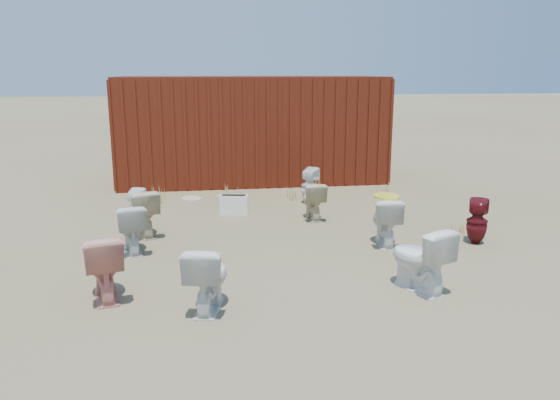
{
  "coord_description": "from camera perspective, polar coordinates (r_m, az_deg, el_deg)",
  "views": [
    {
      "loc": [
        -1.24,
        -7.64,
        2.53
      ],
      "look_at": [
        0.0,
        0.6,
        0.55
      ],
      "focal_mm": 35.0,
      "sensor_mm": 36.0,
      "label": 1
    }
  ],
  "objects": [
    {
      "name": "toilet_back_e",
      "position": [
        10.63,
        3.1,
        1.52
      ],
      "size": [
        0.45,
        0.45,
        0.7
      ],
      "primitive_type": "imported",
      "rotation": [
        0.0,
        0.0,
        2.46
      ],
      "color": "white",
      "rests_on": "ground"
    },
    {
      "name": "toilet_front_pink",
      "position": [
        6.51,
        -17.96,
        -6.56
      ],
      "size": [
        0.59,
        0.83,
        0.77
      ],
      "primitive_type": "imported",
      "rotation": [
        0.0,
        0.0,
        3.36
      ],
      "color": "#E28F82",
      "rests_on": "ground"
    },
    {
      "name": "weed_clump_f",
      "position": [
        9.01,
        18.42,
        -2.91
      ],
      "size": [
        0.28,
        0.28,
        0.22
      ],
      "primitive_type": "cone",
      "color": "#B18946",
      "rests_on": "ground"
    },
    {
      "name": "yellow_lid",
      "position": [
        8.13,
        11.09,
        0.39
      ],
      "size": [
        0.37,
        0.46,
        0.02
      ],
      "primitive_type": "ellipsoid",
      "color": "yellow",
      "rests_on": "toilet_back_yellowlid"
    },
    {
      "name": "toilet_front_maroon",
      "position": [
        8.65,
        19.9,
        -2.12
      ],
      "size": [
        0.43,
        0.43,
        0.68
      ],
      "primitive_type": "imported",
      "rotation": [
        0.0,
        0.0,
        2.57
      ],
      "color": "#5D1015",
      "rests_on": "ground"
    },
    {
      "name": "toilet_back_yellowlid",
      "position": [
        8.22,
        10.97,
        -2.16
      ],
      "size": [
        0.51,
        0.76,
        0.73
      ],
      "primitive_type": "imported",
      "rotation": [
        0.0,
        0.0,
        2.99
      ],
      "color": "white",
      "rests_on": "ground"
    },
    {
      "name": "weed_clump_d",
      "position": [
        11.41,
        -5.14,
        1.16
      ],
      "size": [
        0.3,
        0.3,
        0.25
      ],
      "primitive_type": "cone",
      "color": "#B18946",
      "rests_on": "ground"
    },
    {
      "name": "weed_clump_c",
      "position": [
        11.17,
        11.13,
        0.83
      ],
      "size": [
        0.36,
        0.36,
        0.31
      ],
      "primitive_type": "cone",
      "color": "#B18946",
      "rests_on": "ground"
    },
    {
      "name": "toilet_back_beige_left",
      "position": [
        8.77,
        -14.11,
        -1.27
      ],
      "size": [
        0.61,
        0.82,
        0.75
      ],
      "primitive_type": "imported",
      "rotation": [
        0.0,
        0.0,
        3.44
      ],
      "color": "beige",
      "rests_on": "ground"
    },
    {
      "name": "weed_clump_a",
      "position": [
        10.99,
        -12.33,
        0.62
      ],
      "size": [
        0.36,
        0.36,
        0.32
      ],
      "primitive_type": "cone",
      "color": "#B18946",
      "rests_on": "ground"
    },
    {
      "name": "shipping_container",
      "position": [
        12.96,
        -3.04,
        7.47
      ],
      "size": [
        6.0,
        2.4,
        2.4
      ],
      "primitive_type": "cube",
      "color": "#52130D",
      "rests_on": "ground"
    },
    {
      "name": "loose_lid_near",
      "position": [
        11.16,
        -9.2,
        0.16
      ],
      "size": [
        0.52,
        0.59,
        0.02
      ],
      "primitive_type": "ellipsoid",
      "rotation": [
        0.0,
        0.0,
        0.32
      ],
      "color": "beige",
      "rests_on": "ground"
    },
    {
      "name": "weed_clump_b",
      "position": [
        10.97,
        1.15,
        0.69
      ],
      "size": [
        0.32,
        0.32,
        0.24
      ],
      "primitive_type": "cone",
      "color": "#B18946",
      "rests_on": "ground"
    },
    {
      "name": "toilet_front_a",
      "position": [
        8.02,
        -15.3,
        -2.84
      ],
      "size": [
        0.53,
        0.76,
        0.71
      ],
      "primitive_type": "imported",
      "rotation": [
        0.0,
        0.0,
        3.34
      ],
      "color": "silver",
      "rests_on": "ground"
    },
    {
      "name": "toilet_back_a",
      "position": [
        9.28,
        -14.81,
        -0.83
      ],
      "size": [
        0.37,
        0.37,
        0.65
      ],
      "primitive_type": "imported",
      "rotation": [
        0.0,
        0.0,
        2.83
      ],
      "color": "white",
      "rests_on": "ground"
    },
    {
      "name": "loose_lid_far",
      "position": [
        11.19,
        -5.59,
        0.31
      ],
      "size": [
        0.58,
        0.59,
        0.02
      ],
      "primitive_type": "ellipsoid",
      "rotation": [
        0.0,
        0.0,
        0.69
      ],
      "color": "tan",
      "rests_on": "ground"
    },
    {
      "name": "weed_clump_e",
      "position": [
        11.63,
        3.5,
        1.64
      ],
      "size": [
        0.34,
        0.34,
        0.34
      ],
      "primitive_type": "cone",
      "color": "#B18946",
      "rests_on": "ground"
    },
    {
      "name": "toilet_front_e",
      "position": [
        6.61,
        14.36,
        -5.94
      ],
      "size": [
        0.71,
        0.88,
        0.79
      ],
      "primitive_type": "imported",
      "rotation": [
        0.0,
        0.0,
        3.55
      ],
      "color": "white",
      "rests_on": "ground"
    },
    {
      "name": "toilet_front_c",
      "position": [
        5.96,
        -7.59,
        -7.99
      ],
      "size": [
        0.57,
        0.8,
        0.74
      ],
      "primitive_type": "imported",
      "rotation": [
        0.0,
        0.0,
        2.91
      ],
      "color": "white",
      "rests_on": "ground"
    },
    {
      "name": "toilet_back_beige_right",
      "position": [
        9.49,
        3.47,
        -0.06
      ],
      "size": [
        0.38,
        0.65,
        0.66
      ],
      "primitive_type": "imported",
      "rotation": [
        0.0,
        0.0,
        3.15
      ],
      "color": "beige",
      "rests_on": "ground"
    },
    {
      "name": "ground",
      "position": [
        8.14,
        0.63,
        -4.74
      ],
      "size": [
        100.0,
        100.0,
        0.0
      ],
      "primitive_type": "plane",
      "color": "brown",
      "rests_on": "ground"
    },
    {
      "name": "loose_tank",
      "position": [
        9.87,
        -4.82,
        -0.47
      ],
      "size": [
        0.53,
        0.28,
        0.35
      ],
      "primitive_type": "cube",
      "rotation": [
        0.0,
        0.0,
        -0.18
      ],
      "color": "white",
      "rests_on": "ground"
    }
  ]
}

